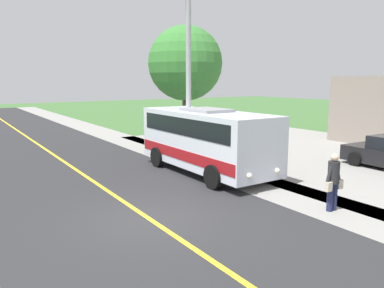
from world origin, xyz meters
TOP-DOWN VIEW (x-y plane):
  - ground_plane at (0.00, 0.00)m, footprint 120.00×120.00m
  - road_surface at (0.00, 0.00)m, footprint 8.00×100.00m
  - sidewalk at (-5.20, 0.00)m, footprint 2.40×100.00m
  - road_centre_line at (0.00, 0.00)m, footprint 0.16×100.00m
  - shuttle_bus_front at (-4.51, -3.54)m, footprint 2.66×6.99m
  - pedestrian_with_bags at (-4.94, 2.40)m, footprint 0.72×0.34m
  - street_light_pole at (-4.88, -5.68)m, footprint 1.97×0.24m
  - tree_curbside at (-7.40, -9.73)m, footprint 4.35×4.35m

SIDE VIEW (x-z plane):
  - ground_plane at x=0.00m, z-range 0.00..0.00m
  - sidewalk at x=-5.20m, z-range 0.00..0.01m
  - road_surface at x=0.00m, z-range 0.00..0.01m
  - road_centre_line at x=0.00m, z-range 0.01..0.01m
  - pedestrian_with_bags at x=-4.94m, z-range 0.07..1.83m
  - shuttle_bus_front at x=-4.51m, z-range 0.14..2.88m
  - street_light_pole at x=-4.88m, z-range 0.41..8.57m
  - tree_curbside at x=-7.40m, z-range 1.33..8.39m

